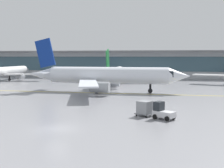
% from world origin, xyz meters
% --- Properties ---
extents(ground_plane, '(400.00, 400.00, 0.00)m').
position_xyz_m(ground_plane, '(0.00, 0.00, 0.00)').
color(ground_plane, gray).
extents(taxiway_centreline_stripe, '(110.00, 0.78, 0.01)m').
position_xyz_m(taxiway_centreline_stripe, '(-0.93, 30.08, 0.00)').
color(taxiway_centreline_stripe, yellow).
rests_on(taxiway_centreline_stripe, ground_plane).
extents(terminal_concourse, '(224.71, 11.00, 9.60)m').
position_xyz_m(terminal_concourse, '(0.00, 77.90, 4.92)').
color(terminal_concourse, '#B2B7BC').
rests_on(terminal_concourse, ground_plane).
extents(gate_airplane_1, '(26.29, 28.30, 9.37)m').
position_xyz_m(gate_airplane_1, '(-38.91, 55.78, 2.81)').
color(gate_airplane_1, white).
rests_on(gate_airplane_1, ground_plane).
extents(gate_airplane_2, '(26.59, 28.54, 9.47)m').
position_xyz_m(gate_airplane_2, '(-3.77, 54.70, 2.84)').
color(gate_airplane_2, white).
rests_on(gate_airplane_2, ground_plane).
extents(taxiing_regional_jet, '(34.96, 32.63, 11.62)m').
position_xyz_m(taxiing_regional_jet, '(-1.39, 32.08, 3.48)').
color(taxiing_regional_jet, silver).
rests_on(taxiing_regional_jet, ground_plane).
extents(baggage_tug, '(2.95, 2.57, 2.10)m').
position_xyz_m(baggage_tug, '(10.89, 6.92, 0.89)').
color(baggage_tug, silver).
rests_on(baggage_tug, ground_plane).
extents(cargo_dolly_lead, '(2.62, 2.45, 1.94)m').
position_xyz_m(cargo_dolly_lead, '(8.60, 8.31, 1.05)').
color(cargo_dolly_lead, '#595B60').
rests_on(cargo_dolly_lead, ground_plane).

